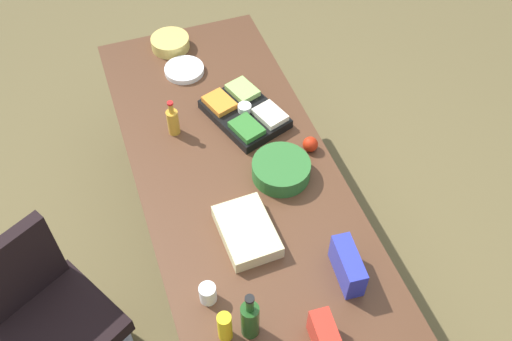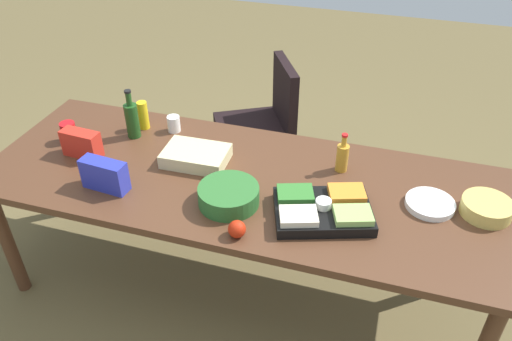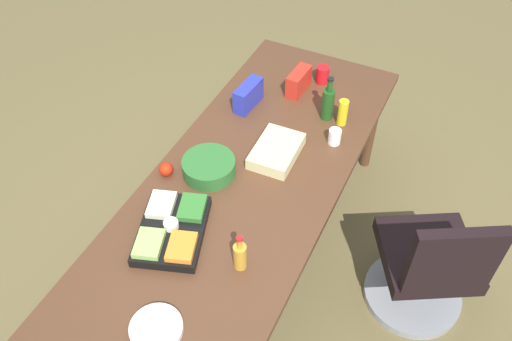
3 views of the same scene
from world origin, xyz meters
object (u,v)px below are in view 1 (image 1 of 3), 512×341
salad_bowl (281,169)px  veggie_tray (245,112)px  chip_bag_red (326,341)px  sheet_cake (247,231)px  apple_red (310,144)px  paper_cup (208,293)px  chip_bowl (170,43)px  dressing_bottle (173,121)px  chip_bag_blue (348,266)px  office_chair (57,329)px  mustard_bottle (225,327)px  wine_bottle (250,319)px  conference_table (243,197)px  paper_plate_stack (184,70)px

salad_bowl → veggie_tray: 0.43m
chip_bag_red → sheet_cake: bearing=-168.8°
apple_red → paper_cup: bearing=-49.1°
chip_bowl → dressing_bottle: 0.68m
chip_bag_blue → paper_cup: bearing=-98.6°
salad_bowl → chip_bag_red: bearing=-10.0°
office_chair → salad_bowl: size_ratio=3.23×
sheet_cake → mustard_bottle: 0.47m
wine_bottle → apple_red: bearing=143.5°
office_chair → paper_cup: (0.30, 0.68, 0.46)m
salad_bowl → conference_table: bearing=-86.5°
wine_bottle → mustard_bottle: bearing=-97.5°
chip_bowl → dressing_bottle: dressing_bottle is taller
chip_bag_blue → paper_cup: (-0.09, -0.57, -0.03)m
conference_table → chip_bowl: bearing=-176.6°
salad_bowl → dressing_bottle: (-0.45, -0.41, 0.04)m
chip_bowl → dressing_bottle: bearing=-12.5°
paper_plate_stack → mustard_bottle: bearing=-9.1°
chip_bag_red → salad_bowl: chip_bag_red is taller
salad_bowl → dressing_bottle: 0.61m
wine_bottle → veggie_tray: (-1.11, 0.36, -0.07)m
dressing_bottle → conference_table: bearing=25.1°
conference_table → chip_bag_red: 0.85m
mustard_bottle → veggie_tray: mustard_bottle is taller
conference_table → veggie_tray: veggie_tray is taller
conference_table → salad_bowl: (-0.01, 0.19, 0.11)m
mustard_bottle → paper_plate_stack: bearing=170.9°
mustard_bottle → salad_bowl: (-0.68, 0.49, -0.04)m
wine_bottle → paper_plate_stack: wine_bottle is taller
chip_bag_red → chip_bag_blue: size_ratio=0.91×
sheet_cake → dressing_bottle: dressing_bottle is taller
sheet_cake → paper_plate_stack: bearing=178.9°
chip_bag_blue → veggie_tray: bearing=-174.3°
sheet_cake → chip_bag_blue: (0.32, 0.33, 0.04)m
chip_bag_blue → wine_bottle: (0.10, -0.46, 0.03)m
office_chair → wine_bottle: (0.48, 0.80, 0.52)m
sheet_cake → chip_bag_blue: chip_bag_blue is taller
office_chair → chip_bag_blue: chip_bag_blue is taller
conference_table → mustard_bottle: mustard_bottle is taller
conference_table → dressing_bottle: 0.53m
chip_bag_red → chip_bag_blue: bearing=140.9°
sheet_cake → salad_bowl: 0.38m
office_chair → sheet_cake: (0.06, 0.93, 0.45)m
dressing_bottle → veggie_tray: (0.02, 0.37, -0.04)m
chip_bag_red → dressing_bottle: (-1.30, -0.26, 0.01)m
chip_bag_blue → apple_red: bearing=169.2°
mustard_bottle → chip_bag_blue: (-0.09, 0.55, -0.01)m
salad_bowl → apple_red: bearing=118.5°
office_chair → veggie_tray: size_ratio=1.82×
apple_red → paper_plate_stack: apple_red is taller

